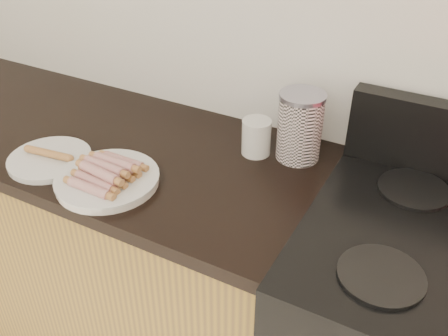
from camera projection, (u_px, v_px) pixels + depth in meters
The scene contains 10 objects.
cabinet_base at pixel (34, 216), 1.94m from camera, with size 2.20×0.59×0.86m, color olive.
counter_slab at pixel (6, 113), 1.69m from camera, with size 2.20×0.62×0.04m, color black.
burner_near_left at pixel (381, 275), 1.02m from camera, with size 0.18×0.18×0.01m, color black.
burner_far_left at pixel (414, 189), 1.27m from camera, with size 0.18×0.18×0.01m, color black.
main_plate at pixel (108, 181), 1.31m from camera, with size 0.27×0.27×0.02m, color white.
side_plate at pixel (50, 159), 1.40m from camera, with size 0.23×0.23×0.02m, color white.
hotdog_pile at pixel (106, 171), 1.30m from camera, with size 0.12×0.18×0.05m.
plain_sausages at pixel (48, 153), 1.39m from camera, with size 0.14×0.04×0.02m.
canister at pixel (300, 126), 1.37m from camera, with size 0.13×0.13×0.20m.
mug at pixel (256, 137), 1.42m from camera, with size 0.08×0.08×0.10m, color silver.
Camera 1 is at (0.67, 0.71, 1.67)m, focal length 40.00 mm.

